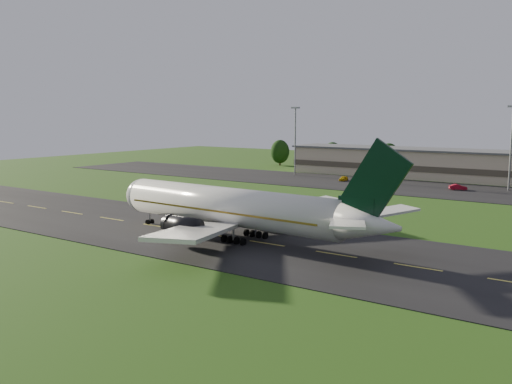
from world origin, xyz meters
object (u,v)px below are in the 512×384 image
Objects in this scene: light_mast_centre at (512,138)px; service_vehicle_a at (344,178)px; airliner at (234,208)px; light_mast_west at (295,133)px; service_vehicle_b at (458,187)px.

light_mast_centre reaches higher than service_vehicle_a.
service_vehicle_a is at bearing -172.94° from light_mast_centre.
airliner is 2.52× the size of light_mast_centre.
light_mast_west is 4.89× the size of service_vehicle_b.
light_mast_west is 5.20× the size of service_vehicle_a.
service_vehicle_b is (49.83, -6.13, -11.95)m from light_mast_west.
service_vehicle_a is at bearing 62.26° from service_vehicle_b.
light_mast_centre reaches higher than airliner.
light_mast_centre is (21.94, 80.04, 8.08)m from airliner.
airliner is 13.10× the size of service_vehicle_a.
light_mast_west is 60.00m from light_mast_centre.
light_mast_centre is at bearing -84.76° from service_vehicle_b.
service_vehicle_b is at bearing -7.02° from light_mast_west.
light_mast_centre is at bearing 0.00° from light_mast_west.
light_mast_centre is (60.00, 0.00, 0.00)m from light_mast_west.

